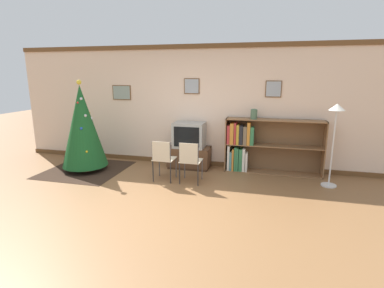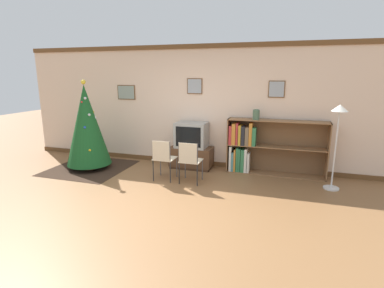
{
  "view_description": "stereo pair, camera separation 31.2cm",
  "coord_description": "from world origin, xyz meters",
  "views": [
    {
      "loc": [
        1.65,
        -4.04,
        2.07
      ],
      "look_at": [
        0.27,
        1.38,
        0.76
      ],
      "focal_mm": 28.0,
      "sensor_mm": 36.0,
      "label": 1
    },
    {
      "loc": [
        1.95,
        -3.95,
        2.07
      ],
      "look_at": [
        0.27,
        1.38,
        0.76
      ],
      "focal_mm": 28.0,
      "sensor_mm": 36.0,
      "label": 2
    }
  ],
  "objects": [
    {
      "name": "bookshelf",
      "position": [
        1.39,
        2.32,
        0.56
      ],
      "size": [
        2.01,
        0.36,
        1.15
      ],
      "color": "olive",
      "rests_on": "ground_plane"
    },
    {
      "name": "area_rug",
      "position": [
        -2.18,
        1.5,
        0.0
      ],
      "size": [
        1.64,
        1.68,
        0.01
      ],
      "color": "#332319",
      "rests_on": "ground_plane"
    },
    {
      "name": "television",
      "position": [
        -0.02,
        2.23,
        0.75
      ],
      "size": [
        0.68,
        0.49,
        0.56
      ],
      "color": "#9E9E99",
      "rests_on": "tv_console"
    },
    {
      "name": "folding_chair_left",
      "position": [
        -0.29,
        1.26,
        0.47
      ],
      "size": [
        0.4,
        0.4,
        0.82
      ],
      "color": "beige",
      "rests_on": "ground_plane"
    },
    {
      "name": "ground_plane",
      "position": [
        0.0,
        0.0,
        0.0
      ],
      "size": [
        24.0,
        24.0,
        0.0
      ],
      "primitive_type": "plane",
      "color": "brown"
    },
    {
      "name": "folding_chair_right",
      "position": [
        0.26,
        1.26,
        0.47
      ],
      "size": [
        0.4,
        0.4,
        0.82
      ],
      "color": "beige",
      "rests_on": "ground_plane"
    },
    {
      "name": "vase",
      "position": [
        1.37,
        2.27,
        1.26
      ],
      "size": [
        0.14,
        0.14,
        0.21
      ],
      "color": "#47664C",
      "rests_on": "bookshelf"
    },
    {
      "name": "tv_console",
      "position": [
        -0.02,
        2.24,
        0.24
      ],
      "size": [
        0.93,
        0.5,
        0.47
      ],
      "color": "#412A1A",
      "rests_on": "ground_plane"
    },
    {
      "name": "wall_back",
      "position": [
        -0.0,
        2.55,
        1.35
      ],
      "size": [
        8.75,
        0.11,
        2.7
      ],
      "color": "beige",
      "rests_on": "ground_plane"
    },
    {
      "name": "christmas_tree",
      "position": [
        -2.18,
        1.5,
        0.97
      ],
      "size": [
        0.96,
        0.96,
        1.94
      ],
      "color": "maroon",
      "rests_on": "area_rug"
    },
    {
      "name": "standing_lamp",
      "position": [
        2.84,
        1.78,
        1.19
      ],
      "size": [
        0.28,
        0.28,
        1.55
      ],
      "color": "silver",
      "rests_on": "ground_plane"
    }
  ]
}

